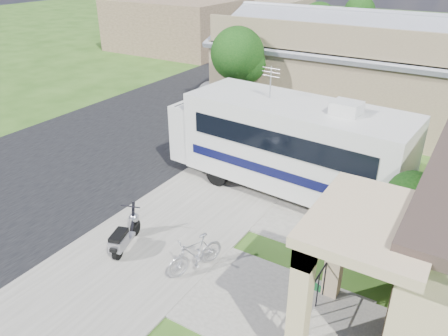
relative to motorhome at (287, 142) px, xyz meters
The scene contains 18 objects.
ground 4.81m from the motorhome, 100.20° to the right, with size 120.00×120.00×0.00m, color #234312.
street_slab 10.17m from the motorhome, 145.91° to the left, with size 9.00×80.00×0.02m, color black.
sidewalk_slab 6.15m from the motorhome, 107.70° to the left, with size 4.00×80.00×0.06m, color #64615A.
driveway_slab 1.91m from the motorhome, ahead, with size 7.00×6.00×0.05m, color #64615A.
walk_slab 6.09m from the motorhome, 67.70° to the right, with size 4.00×3.00×0.05m, color #64615A.
warehouse 9.61m from the motorhome, 94.71° to the left, with size 12.50×8.40×5.04m.
distant_bldg_far 25.03m from the motorhome, 135.29° to the left, with size 10.00×8.00×4.00m, color brown.
distant_bldg_near 33.56m from the motorhome, 118.07° to the left, with size 8.00×7.00×3.20m, color brown.
street_tree_a 6.63m from the motorhome, 133.92° to the left, with size 2.44×2.40×4.58m.
street_tree_b 15.42m from the motorhome, 107.02° to the left, with size 2.44×2.40×4.73m.
street_tree_c 24.12m from the motorhome, 100.74° to the left, with size 2.44×2.40×4.42m.
motorhome is the anchor object (origin of this frame).
shrub 4.95m from the motorhome, 27.14° to the right, with size 2.30×2.20×2.83m.
scooter 6.09m from the motorhome, 112.73° to the right, with size 0.81×1.61×1.08m.
bicycle 5.36m from the motorhome, 91.36° to the right, with size 0.47×1.65×0.99m, color #A2A1A9.
pickup_truck 10.83m from the motorhome, 127.80° to the left, with size 2.69×5.84×1.62m, color silver.
van 17.51m from the motorhome, 115.44° to the left, with size 2.40×5.89×1.71m, color silver.
garden_hose 5.55m from the motorhome, 57.98° to the right, with size 0.46×0.46×0.21m, color #136029.
Camera 1 is at (6.02, -8.08, 7.52)m, focal length 35.00 mm.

